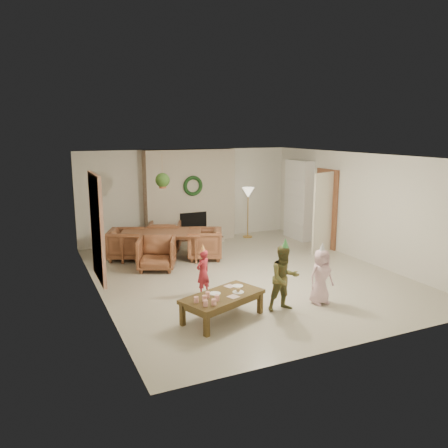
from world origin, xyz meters
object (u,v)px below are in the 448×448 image
child_plaid (284,278)px  dining_table (161,245)px  dining_chair_right (205,244)px  dining_chair_far (165,236)px  dining_chair_near (157,253)px  child_pink (321,277)px  coffee_table_top (223,297)px  dining_chair_left (126,244)px  child_red (203,273)px

child_plaid → dining_table: bearing=107.7°
dining_chair_right → dining_table: bearing=-90.0°
dining_chair_far → child_plaid: bearing=121.7°
dining_table → dining_chair_right: 1.03m
dining_chair_near → child_pink: child_pink is taller
dining_chair_near → dining_chair_far: (0.65, 1.52, 0.00)m
dining_chair_near → coffee_table_top: dining_chair_near is taller
dining_chair_near → dining_chair_right: (1.27, 0.35, 0.00)m
dining_table → dining_chair_far: size_ratio=2.34×
dining_chair_far → dining_chair_left: 1.17m
dining_chair_left → child_pink: size_ratio=0.81×
dining_chair_far → dining_chair_right: size_ratio=1.00×
dining_chair_far → child_red: (-0.30, -3.37, 0.07)m
dining_table → dining_chair_left: (-0.76, 0.33, 0.03)m
dining_chair_left → coffee_table_top: 4.15m
dining_chair_far → child_pink: size_ratio=0.81×
dining_table → dining_chair_near: (-0.33, -0.76, 0.03)m
dining_table → coffee_table_top: bearing=-68.2°
dining_chair_right → child_pink: (0.82, -3.45, 0.13)m
dining_chair_far → child_red: 3.39m
dining_chair_near → dining_table: bearing=90.0°
dining_chair_right → coffee_table_top: (-1.04, -3.36, 0.02)m
dining_chair_far → child_plaid: (0.69, -4.61, 0.20)m
dining_chair_near → child_plaid: bearing=-43.3°
child_plaid → dining_chair_near: bearing=116.4°
dining_chair_near → child_plaid: (1.34, -3.09, 0.20)m
dining_chair_near → dining_chair_left: bearing=135.0°
dining_chair_near → child_plaid: child_plaid is taller
dining_chair_far → coffee_table_top: dining_chair_far is taller
dining_chair_near → child_pink: (2.09, -3.10, 0.13)m
dining_table → dining_chair_right: bearing=0.0°
dining_chair_left → dining_chair_right: size_ratio=1.00×
dining_chair_near → child_pink: size_ratio=0.81×
coffee_table_top → child_plaid: bearing=-25.3°
dining_chair_near → coffee_table_top: bearing=-62.3°
dining_chair_far → child_pink: bearing=130.6°
dining_table → dining_chair_left: dining_chair_left is taller
child_plaid → child_pink: size_ratio=1.14×
coffee_table_top → child_plaid: (1.11, -0.08, 0.18)m
dining_table → dining_chair_near: bearing=-90.0°
dining_chair_near → child_red: (0.35, -1.86, 0.07)m
child_pink → child_plaid: bearing=176.2°
dining_chair_left → child_pink: child_pink is taller
child_pink → dining_chair_far: bearing=104.0°
coffee_table_top → child_red: 1.16m
dining_table → child_plaid: size_ratio=1.66×
dining_chair_left → child_plaid: child_plaid is taller
dining_chair_far → dining_chair_left: same height
coffee_table_top → child_plaid: 1.12m
child_red → child_plaid: 1.58m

